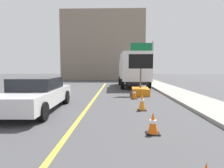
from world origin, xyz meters
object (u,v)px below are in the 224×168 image
object	(u,v)px
highway_guide_sign	(146,54)
traffic_cone_curbside	(134,94)
box_truck	(133,69)
pickup_car	(36,94)
traffic_cone_mid_lane	(153,123)
arrow_board_trailer	(140,88)
traffic_cone_far_lane	(142,102)

from	to	relation	value
highway_guide_sign	traffic_cone_curbside	xyz separation A→B (m)	(-2.52, -12.52, -3.11)
box_truck	pickup_car	xyz separation A→B (m)	(-4.94, -10.13, -1.02)
traffic_cone_mid_lane	arrow_board_trailer	bearing A→B (deg)	85.64
arrow_board_trailer	traffic_cone_mid_lane	bearing A→B (deg)	-94.36
highway_guide_sign	traffic_cone_curbside	bearing A→B (deg)	-101.37
traffic_cone_mid_lane	traffic_cone_far_lane	xyz separation A→B (m)	(0.08, 2.93, 0.07)
pickup_car	traffic_cone_far_lane	bearing A→B (deg)	1.18
pickup_car	traffic_cone_far_lane	world-z (taller)	pickup_car
box_truck	traffic_cone_mid_lane	bearing A→B (deg)	-92.36
traffic_cone_curbside	pickup_car	bearing A→B (deg)	-144.89
highway_guide_sign	traffic_cone_far_lane	size ratio (longest dim) A/B	6.55
arrow_board_trailer	traffic_cone_curbside	bearing A→B (deg)	-107.86
highway_guide_sign	traffic_cone_mid_lane	xyz separation A→B (m)	(-2.55, -18.48, -3.12)
box_truck	traffic_cone_curbside	distance (m)	7.17
arrow_board_trailer	traffic_cone_curbside	distance (m)	1.83
pickup_car	highway_guide_sign	distance (m)	17.33
box_truck	traffic_cone_far_lane	world-z (taller)	box_truck
highway_guide_sign	traffic_cone_curbside	world-z (taller)	highway_guide_sign
arrow_board_trailer	traffic_cone_far_lane	xyz separation A→B (m)	(-0.51, -4.76, -0.11)
pickup_car	traffic_cone_curbside	xyz separation A→B (m)	(4.43, 3.12, -0.38)
traffic_cone_far_lane	traffic_cone_curbside	distance (m)	3.03
box_truck	highway_guide_sign	xyz separation A→B (m)	(2.01, 5.50, 1.70)
highway_guide_sign	pickup_car	bearing A→B (deg)	-113.97
pickup_car	traffic_cone_far_lane	xyz separation A→B (m)	(4.49, 0.09, -0.32)
arrow_board_trailer	traffic_cone_curbside	size ratio (longest dim) A/B	4.21
arrow_board_trailer	pickup_car	size ratio (longest dim) A/B	0.55
highway_guide_sign	traffic_cone_mid_lane	world-z (taller)	highway_guide_sign
arrow_board_trailer	pickup_car	world-z (taller)	arrow_board_trailer
highway_guide_sign	traffic_cone_mid_lane	bearing A→B (deg)	-97.85
traffic_cone_far_lane	highway_guide_sign	bearing A→B (deg)	80.98
arrow_board_trailer	box_truck	bearing A→B (deg)	90.57
traffic_cone_mid_lane	box_truck	bearing A→B (deg)	87.64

